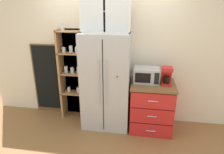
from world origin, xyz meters
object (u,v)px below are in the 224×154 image
mug_sage (154,82)px  coffee_maker (167,75)px  microwave (146,75)px  bottle_cobalt (153,76)px  refrigerator (107,81)px  chalkboard_menu (48,79)px

mug_sage → coffee_maker: bearing=12.3°
mug_sage → microwave: bearing=145.0°
coffee_maker → bottle_cobalt: coffee_maker is taller
refrigerator → microwave: bearing=3.2°
coffee_maker → refrigerator: bearing=179.8°
refrigerator → chalkboard_menu: 1.34m
refrigerator → microwave: 0.72m
bottle_cobalt → chalkboard_menu: chalkboard_menu is taller
refrigerator → bottle_cobalt: refrigerator is taller
coffee_maker → microwave: bearing=173.0°
bottle_cobalt → mug_sage: bearing=-89.2°
refrigerator → chalkboard_menu: size_ratio=1.20×
mug_sage → chalkboard_menu: 2.17m
microwave → chalkboard_menu: size_ratio=0.30×
coffee_maker → mug_sage: (-0.21, -0.05, -0.11)m
mug_sage → bottle_cobalt: bearing=90.8°
microwave → mug_sage: 0.18m
microwave → bottle_cobalt: bearing=17.6°
microwave → coffee_maker: coffee_maker is taller
refrigerator → bottle_cobalt: size_ratio=6.74×
chalkboard_menu → coffee_maker: bearing=-7.1°
coffee_maker → chalkboard_menu: size_ratio=0.21×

